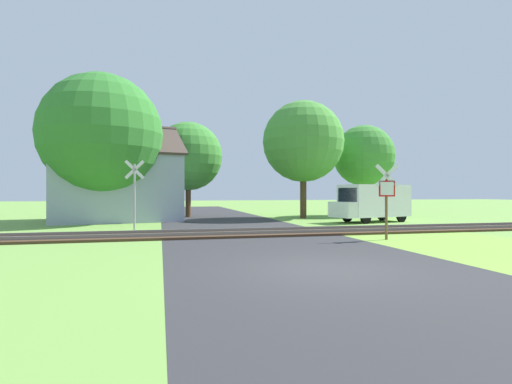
# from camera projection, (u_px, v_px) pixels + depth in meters

# --- Properties ---
(ground_plane) EXTENTS (160.00, 160.00, 0.00)m
(ground_plane) POSITION_uv_depth(u_px,v_px,m) (325.00, 270.00, 9.15)
(ground_plane) COLOR #6B9942
(road_asphalt) EXTENTS (7.25, 80.00, 0.01)m
(road_asphalt) POSITION_uv_depth(u_px,v_px,m) (296.00, 256.00, 11.10)
(road_asphalt) COLOR #2D2D30
(road_asphalt) RESTS_ON ground
(rail_track) EXTENTS (60.00, 2.60, 0.22)m
(rail_track) POSITION_uv_depth(u_px,v_px,m) (250.00, 233.00, 16.81)
(rail_track) COLOR #422D1E
(rail_track) RESTS_ON ground
(stop_sign_near) EXTENTS (0.86, 0.24, 2.85)m
(stop_sign_near) POSITION_uv_depth(u_px,v_px,m) (387.00, 195.00, 14.96)
(stop_sign_near) COLOR brown
(stop_sign_near) RESTS_ON ground
(crossing_sign_far) EXTENTS (0.88, 0.13, 3.25)m
(crossing_sign_far) POSITION_uv_depth(u_px,v_px,m) (134.00, 190.00, 17.94)
(crossing_sign_far) COLOR #9E9EA5
(crossing_sign_far) RESTS_ON ground
(house) EXTENTS (8.93, 8.00, 6.21)m
(house) POSITION_uv_depth(u_px,v_px,m) (115.00, 185.00, 25.50)
(house) COLOR #99A3B7
(house) RESTS_ON ground
(tree_center) EXTENTS (4.96, 4.96, 6.89)m
(tree_center) POSITION_uv_depth(u_px,v_px,m) (188.00, 156.00, 28.94)
(tree_center) COLOR #513823
(tree_center) RESTS_ON ground
(tree_left) EXTENTS (7.02, 7.02, 8.69)m
(tree_left) POSITION_uv_depth(u_px,v_px,m) (101.00, 134.00, 23.21)
(tree_left) COLOR #513823
(tree_left) RESTS_ON ground
(tree_far) EXTENTS (4.66, 4.66, 6.94)m
(tree_far) POSITION_uv_depth(u_px,v_px,m) (364.00, 156.00, 30.57)
(tree_far) COLOR #513823
(tree_far) RESTS_ON ground
(tree_right) EXTENTS (5.63, 5.63, 8.14)m
(tree_right) POSITION_uv_depth(u_px,v_px,m) (303.00, 142.00, 27.72)
(tree_right) COLOR #513823
(tree_right) RESTS_ON ground
(mail_truck) EXTENTS (5.21, 3.02, 2.24)m
(mail_truck) POSITION_uv_depth(u_px,v_px,m) (372.00, 201.00, 23.92)
(mail_truck) COLOR white
(mail_truck) RESTS_ON ground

